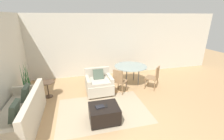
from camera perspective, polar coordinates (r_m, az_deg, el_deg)
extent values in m
plane|color=tan|center=(4.02, 2.76, -21.06)|extent=(20.00, 20.00, 0.00)
cube|color=beige|center=(6.80, -6.16, 9.10)|extent=(12.00, 0.06, 2.75)
cube|color=tan|center=(4.61, -3.34, -15.02)|extent=(2.60, 1.83, 0.00)
cube|color=brown|center=(4.07, -1.40, -20.36)|extent=(2.55, 0.06, 0.00)
cube|color=brown|center=(4.24, -2.12, -18.42)|extent=(2.55, 0.06, 0.00)
cube|color=brown|center=(4.42, -2.76, -16.64)|extent=(2.55, 0.06, 0.00)
cube|color=brown|center=(4.60, -3.34, -14.99)|extent=(2.55, 0.06, 0.00)
cube|color=brown|center=(4.79, -3.87, -13.46)|extent=(2.55, 0.06, 0.00)
cube|color=brown|center=(4.98, -4.35, -12.05)|extent=(2.55, 0.06, 0.00)
cube|color=brown|center=(5.17, -4.80, -10.75)|extent=(2.55, 0.06, 0.00)
cube|color=beige|center=(4.56, -31.69, -15.67)|extent=(0.88, 2.08, 0.41)
cube|color=beige|center=(4.24, -27.90, -10.91)|extent=(0.14, 2.08, 0.44)
cube|color=beige|center=(5.22, -29.38, -6.54)|extent=(0.81, 0.12, 0.26)
cube|color=#4C5B4C|center=(4.69, -30.14, -7.54)|extent=(0.19, 0.40, 0.41)
cube|color=#4C5B4C|center=(4.00, -33.19, -12.87)|extent=(0.19, 0.40, 0.41)
cube|color=beige|center=(5.40, -4.88, -6.44)|extent=(0.93, 0.87, 0.37)
cube|color=beige|center=(5.27, -4.88, -4.30)|extent=(0.69, 0.74, 0.10)
cube|color=beige|center=(5.57, -5.72, -1.16)|extent=(0.91, 0.15, 0.43)
cube|color=beige|center=(5.23, -9.19, -4.09)|extent=(0.14, 0.78, 0.20)
cube|color=beige|center=(5.36, -0.85, -3.22)|extent=(0.14, 0.78, 0.20)
cylinder|color=brown|center=(5.16, -8.18, -10.66)|extent=(0.05, 0.05, 0.06)
cylinder|color=brown|center=(5.28, -0.07, -9.65)|extent=(0.05, 0.05, 0.06)
cylinder|color=brown|center=(5.75, -9.14, -7.32)|extent=(0.05, 0.05, 0.06)
cylinder|color=brown|center=(5.86, -1.88, -6.50)|extent=(0.05, 0.05, 0.06)
cube|color=#4C5B4C|center=(5.31, -5.24, -1.62)|extent=(0.37, 0.22, 0.37)
cube|color=black|center=(4.08, -3.03, -16.04)|extent=(0.76, 0.65, 0.40)
cylinder|color=black|center=(3.97, -7.18, -21.50)|extent=(0.04, 0.04, 0.04)
cylinder|color=black|center=(4.07, 2.72, -20.13)|extent=(0.04, 0.04, 0.04)
cylinder|color=black|center=(4.40, -8.13, -16.81)|extent=(0.04, 0.04, 0.04)
cylinder|color=black|center=(4.49, 0.63, -15.74)|extent=(0.04, 0.04, 0.04)
cube|color=black|center=(3.94, -4.62, -13.77)|extent=(0.24, 0.18, 0.03)
cube|color=black|center=(3.98, -2.13, -13.44)|extent=(0.07, 0.17, 0.01)
cylinder|color=maroon|center=(5.86, -28.91, -8.01)|extent=(0.43, 0.43, 0.28)
cylinder|color=black|center=(5.80, -29.12, -6.86)|extent=(0.39, 0.39, 0.02)
cone|color=#2D6B38|center=(5.61, -29.22, -2.78)|extent=(0.05, 0.17, 0.86)
cone|color=#2D6B38|center=(5.66, -29.31, -2.57)|extent=(0.11, 0.11, 0.88)
cone|color=#2D6B38|center=(5.71, -30.12, -1.68)|extent=(0.19, 0.10, 1.03)
cone|color=#2D6B38|center=(5.69, -30.57, -2.72)|extent=(0.10, 0.18, 0.87)
cone|color=#2D6B38|center=(5.62, -31.00, -2.70)|extent=(0.08, 0.13, 0.94)
cone|color=#2D6B38|center=(5.62, -29.89, -3.31)|extent=(0.12, 0.05, 0.79)
cone|color=#2D6B38|center=(5.50, -29.72, -2.25)|extent=(0.11, 0.08, 1.05)
cylinder|color=#4C3828|center=(5.48, -23.59, -4.30)|extent=(0.49, 0.49, 0.02)
cylinder|color=#4C3828|center=(5.58, -23.21, -6.82)|extent=(0.04, 0.04, 0.52)
cylinder|color=#4C3828|center=(5.70, -22.84, -9.24)|extent=(0.27, 0.27, 0.02)
cylinder|color=#8C9E99|center=(6.03, 7.15, 1.46)|extent=(1.30, 1.30, 0.01)
cylinder|color=#59595B|center=(5.85, 5.56, -2.98)|extent=(0.04, 0.04, 0.74)
cylinder|color=#59595B|center=(6.03, 10.09, -2.49)|extent=(0.04, 0.04, 0.74)
cylinder|color=#59595B|center=(6.29, 4.05, -1.25)|extent=(0.04, 0.04, 0.74)
cylinder|color=#59595B|center=(6.46, 8.31, -0.85)|extent=(0.04, 0.04, 0.74)
cube|color=#93704C|center=(5.40, 3.17, -4.20)|extent=(0.59, 0.59, 0.03)
cube|color=#93704C|center=(5.15, 2.23, -2.51)|extent=(0.29, 0.29, 0.45)
cylinder|color=#93704C|center=(5.57, 5.65, -6.04)|extent=(0.03, 0.03, 0.42)
cylinder|color=#93704C|center=(5.71, 2.38, -5.26)|extent=(0.03, 0.03, 0.42)
cylinder|color=#93704C|center=(5.28, 3.94, -7.53)|extent=(0.03, 0.03, 0.42)
cylinder|color=#93704C|center=(5.43, 0.54, -6.64)|extent=(0.03, 0.03, 0.42)
cube|color=#93704C|center=(5.86, 14.89, -2.87)|extent=(0.59, 0.59, 0.03)
cube|color=#93704C|center=(5.73, 16.91, -1.01)|extent=(0.29, 0.29, 0.45)
cylinder|color=#93704C|center=(6.15, 13.59, -3.92)|extent=(0.03, 0.03, 0.42)
cylinder|color=#93704C|center=(5.84, 12.49, -5.17)|extent=(0.03, 0.03, 0.42)
cylinder|color=#93704C|center=(6.07, 16.82, -4.57)|extent=(0.03, 0.03, 0.42)
cylinder|color=#93704C|center=(5.75, 15.89, -5.88)|extent=(0.03, 0.03, 0.42)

